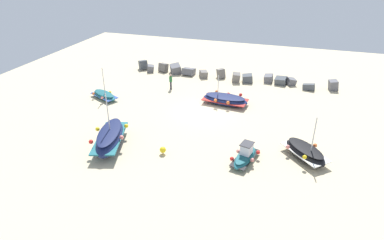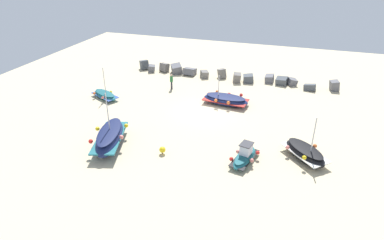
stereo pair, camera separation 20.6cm
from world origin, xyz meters
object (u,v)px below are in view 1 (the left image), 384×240
at_px(fishing_boat_3, 245,156).
at_px(fishing_boat_1, 225,100).
at_px(fishing_boat_2, 305,152).
at_px(fishing_boat_4, 110,138).
at_px(person_walking, 171,81).
at_px(fishing_boat_0, 104,95).
at_px(mooring_buoy_0, 163,150).

bearing_deg(fishing_boat_3, fishing_boat_1, 34.27).
distance_m(fishing_boat_1, fishing_boat_2, 10.64).
distance_m(fishing_boat_2, fishing_boat_4, 14.41).
distance_m(fishing_boat_2, person_walking, 16.91).
bearing_deg(fishing_boat_1, fishing_boat_4, -116.89).
height_order(fishing_boat_0, fishing_boat_3, fishing_boat_0).
relative_size(fishing_boat_0, fishing_boat_3, 1.07).
relative_size(fishing_boat_0, person_walking, 2.11).
height_order(fishing_boat_0, fishing_boat_2, fishing_boat_2).
bearing_deg(person_walking, fishing_boat_4, -134.36).
height_order(fishing_boat_3, person_walking, person_walking).
xyz_separation_m(fishing_boat_1, fishing_boat_2, (7.55, -7.50, 0.04)).
relative_size(fishing_boat_3, person_walking, 1.98).
xyz_separation_m(fishing_boat_0, fishing_boat_3, (15.41, -6.81, 0.08)).
distance_m(fishing_boat_1, fishing_boat_4, 12.20).
relative_size(fishing_boat_1, fishing_boat_3, 1.39).
bearing_deg(fishing_boat_3, person_walking, 54.60).
distance_m(fishing_boat_0, fishing_boat_1, 12.09).
xyz_separation_m(fishing_boat_4, person_walking, (0.19, 12.32, 0.22)).
bearing_deg(fishing_boat_1, fishing_boat_0, -162.79).
relative_size(fishing_boat_2, fishing_boat_4, 0.69).
bearing_deg(fishing_boat_4, fishing_boat_1, 130.44).
xyz_separation_m(fishing_boat_4, mooring_buoy_0, (4.22, 0.18, -0.39)).
bearing_deg(fishing_boat_4, fishing_boat_3, 79.07).
relative_size(fishing_boat_0, fishing_boat_2, 0.94).
bearing_deg(fishing_boat_3, fishing_boat_2, -53.68).
bearing_deg(fishing_boat_4, fishing_boat_0, -163.14).
bearing_deg(fishing_boat_2, fishing_boat_1, 2.14).
bearing_deg(mooring_buoy_0, person_walking, 108.38).
relative_size(fishing_boat_1, mooring_buoy_0, 7.79).
height_order(fishing_boat_2, mooring_buoy_0, fishing_boat_2).
relative_size(person_walking, mooring_buoy_0, 2.83).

